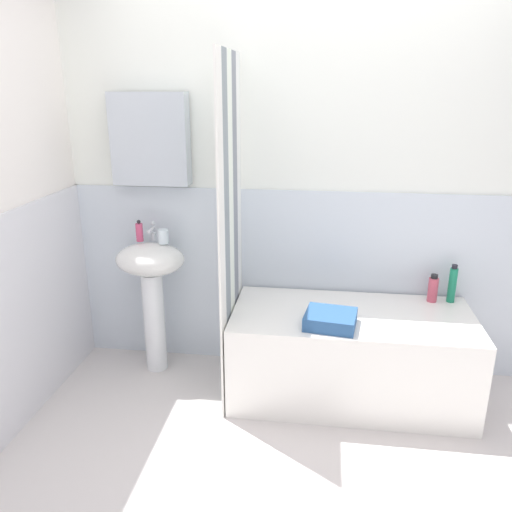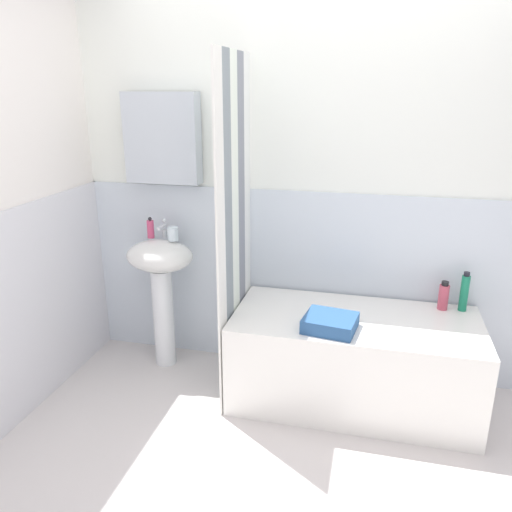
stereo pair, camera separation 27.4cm
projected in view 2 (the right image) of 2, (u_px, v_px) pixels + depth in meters
ground_plane at (277, 503)px, 2.35m from camera, size 4.80×5.60×0.04m
wall_back_tiled at (310, 200)px, 3.16m from camera, size 3.60×0.18×2.40m
wall_left_tiled at (0, 226)px, 2.66m from camera, size 0.07×1.81×2.40m
sink at (161, 275)px, 3.31m from camera, size 0.44×0.34×0.88m
faucet at (163, 229)px, 3.29m from camera, size 0.03×0.12×0.12m
soap_dispenser at (151, 229)px, 3.29m from camera, size 0.04×0.04×0.14m
toothbrush_cup at (173, 234)px, 3.23m from camera, size 0.07×0.07×0.09m
bathtub at (353, 360)px, 3.00m from camera, size 1.41×0.67×0.55m
shower_curtain at (235, 234)px, 2.93m from camera, size 0.01×0.67×2.00m
shampoo_bottle at (464, 292)px, 2.98m from camera, size 0.05×0.05×0.24m
lotion_bottle at (444, 296)px, 3.01m from camera, size 0.06×0.06×0.18m
towel_folded at (330, 323)px, 2.77m from camera, size 0.31×0.28×0.08m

